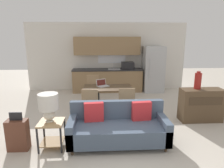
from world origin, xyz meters
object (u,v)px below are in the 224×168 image
Objects in this scene: couch at (118,127)px; table_lamp at (49,104)px; side_table at (52,130)px; credenza at (201,105)px; refrigerator at (153,69)px; dining_chair_near_left at (91,104)px; suitcase at (18,135)px; dining_table at (108,89)px; vase at (198,81)px; dining_chair_far_left at (93,88)px; laptop at (102,85)px; dining_chair_near_right at (126,103)px.

couch is 3.57× the size of table_lamp.
credenza is (3.55, 1.12, 0.06)m from side_table.
refrigerator is 3.05m from credenza.
dining_chair_near_left is (-2.34, -2.96, -0.39)m from refrigerator.
suitcase is at bearing -164.55° from credenza.
vase is (2.26, -0.77, 0.40)m from dining_table.
dining_table is 2.27m from table_lamp.
dining_chair_far_left is (0.75, 2.70, -0.38)m from table_lamp.
side_table is at bearing 3.54° from suitcase.
credenza is at bearing -80.43° from refrigerator.
dining_table is 2.29m from side_table.
refrigerator is at bearing 48.23° from suitcase.
dining_chair_far_left is at bearing 83.50° from laptop.
laptop is (-0.16, 0.15, 0.11)m from dining_table.
credenza is 1.16× the size of dining_chair_near_left.
couch is at bearing -112.68° from laptop.
refrigerator is 4.37m from couch.
laptop is (0.30, 0.96, 0.27)m from dining_chair_near_left.
laptop is (-2.42, 0.92, -0.29)m from vase.
refrigerator reaches higher than couch.
table_lamp is 2.04m from dining_chair_near_right.
side_table is at bearing -46.81° from table_lamp.
vase reaches higher than side_table.
refrigerator is at bearing 66.27° from couch.
laptop reaches higher than dining_chair_far_left.
suitcase reaches higher than side_table.
couch is at bearing -153.84° from vase.
dining_table is at bearing -112.28° from dining_chair_near_left.
table_lamp is at bearing -176.26° from couch.
laptop is (-2.54, 0.97, 0.35)m from credenza.
table_lamp is at bearing -163.17° from credenza.
refrigerator reaches higher than suitcase.
table_lamp reaches higher than dining_chair_far_left.
vase is at bearing 26.16° from couch.
dining_chair_near_left and dining_chair_far_left have the same top height.
table_lamp is 0.84m from suitcase.
laptop reaches higher than dining_chair_near_right.
dining_chair_near_right is 2.26× the size of laptop.
credenza is 2.35× the size of vase.
couch is 2.04m from laptop.
vase is at bearing 16.49° from suitcase.
laptop is at bearing -69.60° from dining_chair_far_left.
couch is 1.95m from suitcase.
credenza is 1.16× the size of dining_chair_far_left.
credenza is 2.61× the size of laptop.
side_table is at bearing 39.80° from dining_chair_near_right.
couch is at bearing 4.73° from suitcase.
dining_table is 0.25m from laptop.
table_lamp reaches higher than dining_chair_near_left.
couch is 1.86× the size of credenza.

